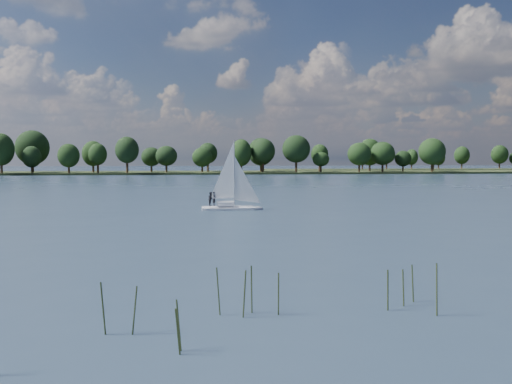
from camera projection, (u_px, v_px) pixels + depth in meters
ground at (157, 187)px, 127.78m from camera, size 700.00×700.00×0.00m
far_shore at (167, 174)px, 238.60m from camera, size 660.00×40.00×1.50m
far_shore_back at (469, 170)px, 307.28m from camera, size 220.00×30.00×1.40m
sailboat at (228, 190)px, 69.80m from camera, size 6.81×1.94×8.95m
treeline at (152, 154)px, 233.08m from camera, size 561.93×74.37×18.54m
reeds at (44, 322)px, 19.12m from camera, size 59.53×10.77×2.13m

